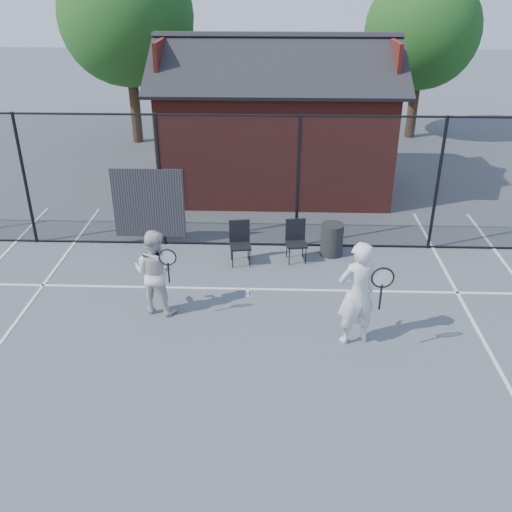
{
  "coord_description": "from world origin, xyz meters",
  "views": [
    {
      "loc": [
        0.51,
        -6.74,
        5.71
      ],
      "look_at": [
        0.19,
        2.3,
        1.1
      ],
      "focal_mm": 40.0,
      "sensor_mm": 36.0,
      "label": 1
    }
  ],
  "objects_px": {
    "player_front": "(357,293)",
    "chair_right": "(240,244)",
    "waste_bin": "(332,239)",
    "clubhouse": "(276,131)",
    "player_back": "(155,272)",
    "chair_left": "(296,242)"
  },
  "relations": [
    {
      "from": "player_front",
      "to": "chair_right",
      "type": "height_order",
      "value": "player_front"
    },
    {
      "from": "chair_right",
      "to": "waste_bin",
      "type": "xyz_separation_m",
      "value": [
        1.98,
        0.5,
        -0.09
      ]
    },
    {
      "from": "clubhouse",
      "to": "player_back",
      "type": "height_order",
      "value": "clubhouse"
    },
    {
      "from": "clubhouse",
      "to": "player_front",
      "type": "bearing_deg",
      "value": -79.81
    },
    {
      "from": "player_front",
      "to": "waste_bin",
      "type": "relative_size",
      "value": 2.57
    },
    {
      "from": "clubhouse",
      "to": "waste_bin",
      "type": "height_order",
      "value": "clubhouse"
    },
    {
      "from": "waste_bin",
      "to": "chair_right",
      "type": "bearing_deg",
      "value": -165.83
    },
    {
      "from": "clubhouse",
      "to": "chair_left",
      "type": "height_order",
      "value": "clubhouse"
    },
    {
      "from": "player_front",
      "to": "chair_left",
      "type": "relative_size",
      "value": 2.09
    },
    {
      "from": "clubhouse",
      "to": "chair_left",
      "type": "relative_size",
      "value": 7.3
    },
    {
      "from": "player_front",
      "to": "chair_right",
      "type": "relative_size",
      "value": 2.04
    },
    {
      "from": "clubhouse",
      "to": "chair_right",
      "type": "bearing_deg",
      "value": -98.22
    },
    {
      "from": "waste_bin",
      "to": "player_back",
      "type": "bearing_deg",
      "value": -144.67
    },
    {
      "from": "chair_right",
      "to": "waste_bin",
      "type": "relative_size",
      "value": 1.26
    },
    {
      "from": "player_back",
      "to": "chair_left",
      "type": "distance_m",
      "value": 3.36
    },
    {
      "from": "chair_right",
      "to": "waste_bin",
      "type": "distance_m",
      "value": 2.04
    },
    {
      "from": "clubhouse",
      "to": "player_front",
      "type": "xyz_separation_m",
      "value": [
        1.38,
        -7.66,
        -0.67
      ]
    },
    {
      "from": "player_front",
      "to": "clubhouse",
      "type": "bearing_deg",
      "value": 100.19
    },
    {
      "from": "player_front",
      "to": "player_back",
      "type": "xyz_separation_m",
      "value": [
        -3.51,
        0.85,
        -0.13
      ]
    },
    {
      "from": "player_back",
      "to": "chair_left",
      "type": "relative_size",
      "value": 1.81
    },
    {
      "from": "player_front",
      "to": "chair_left",
      "type": "bearing_deg",
      "value": 106.97
    },
    {
      "from": "chair_left",
      "to": "waste_bin",
      "type": "bearing_deg",
      "value": 15.35
    }
  ]
}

